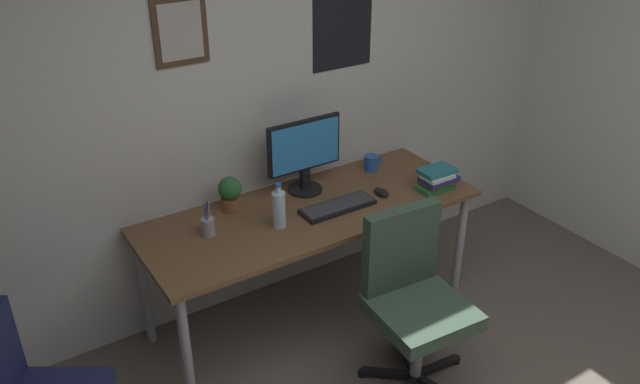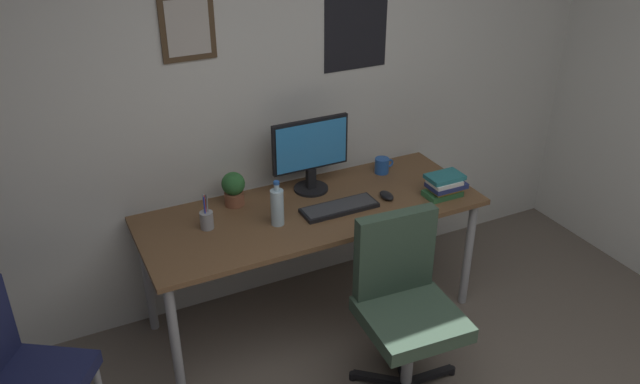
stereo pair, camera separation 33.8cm
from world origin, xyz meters
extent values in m
cube|color=silver|center=(0.00, 2.15, 1.30)|extent=(4.40, 0.08, 2.60)
cube|color=#4C3823|center=(-0.50, 2.11, 1.70)|extent=(0.28, 0.02, 0.34)
cube|color=beige|center=(-0.50, 2.09, 1.70)|extent=(0.22, 0.00, 0.28)
cube|color=black|center=(0.46, 2.11, 1.63)|extent=(0.40, 0.01, 0.56)
cube|color=brown|center=(-0.01, 1.71, 0.72)|extent=(1.90, 0.72, 0.03)
cylinder|color=#9EA0A5|center=(-0.90, 1.41, 0.35)|extent=(0.05, 0.05, 0.71)
cylinder|color=#9EA0A5|center=(0.88, 1.41, 0.35)|extent=(0.05, 0.05, 0.71)
cylinder|color=#9EA0A5|center=(-0.90, 2.01, 0.35)|extent=(0.05, 0.05, 0.71)
cylinder|color=#9EA0A5|center=(0.88, 2.01, 0.35)|extent=(0.05, 0.05, 0.71)
cube|color=#334738|center=(0.16, 0.95, 0.46)|extent=(0.49, 0.49, 0.08)
cube|color=#334738|center=(0.18, 1.15, 0.72)|extent=(0.42, 0.10, 0.45)
cylinder|color=#9EA0A5|center=(0.16, 0.95, 0.21)|extent=(0.06, 0.06, 0.42)
cube|color=black|center=(0.30, 0.94, 0.04)|extent=(0.28, 0.06, 0.03)
cylinder|color=black|center=(0.44, 0.93, 0.02)|extent=(0.04, 0.04, 0.04)
cube|color=black|center=(0.22, 1.08, 0.04)|extent=(0.14, 0.27, 0.03)
cylinder|color=black|center=(0.27, 1.21, 0.02)|extent=(0.04, 0.04, 0.04)
cube|color=black|center=(0.06, 1.04, 0.04)|extent=(0.24, 0.21, 0.03)
cylinder|color=black|center=(-0.05, 1.13, 0.02)|extent=(0.04, 0.04, 0.04)
cylinder|color=black|center=(0.08, 1.91, 0.75)|extent=(0.20, 0.20, 0.01)
cube|color=black|center=(0.08, 1.91, 0.81)|extent=(0.05, 0.04, 0.12)
cube|color=black|center=(0.08, 1.92, 1.02)|extent=(0.46, 0.02, 0.30)
cube|color=#338CD8|center=(0.08, 1.90, 1.02)|extent=(0.43, 0.00, 0.27)
cube|color=black|center=(0.12, 1.63, 0.75)|extent=(0.43, 0.15, 0.02)
cube|color=#38383A|center=(0.12, 1.63, 0.76)|extent=(0.41, 0.13, 0.00)
ellipsoid|color=black|center=(0.42, 1.63, 0.76)|extent=(0.06, 0.11, 0.04)
cylinder|color=silver|center=(-0.24, 1.64, 0.84)|extent=(0.07, 0.07, 0.20)
cylinder|color=silver|center=(-0.24, 1.64, 0.96)|extent=(0.03, 0.03, 0.04)
cylinder|color=#2659B2|center=(-0.24, 1.64, 0.98)|extent=(0.03, 0.03, 0.01)
cylinder|color=#2659B2|center=(0.56, 1.92, 0.79)|extent=(0.09, 0.09, 0.09)
torus|color=#2659B2|center=(0.62, 1.92, 0.79)|extent=(0.05, 0.01, 0.05)
cylinder|color=brown|center=(-0.38, 1.94, 0.78)|extent=(0.11, 0.11, 0.07)
sphere|color=#2D6B33|center=(-0.38, 1.94, 0.87)|extent=(0.13, 0.13, 0.13)
ellipsoid|color=#287A38|center=(-0.41, 1.97, 0.88)|extent=(0.07, 0.08, 0.02)
ellipsoid|color=#287A38|center=(-0.35, 1.97, 0.87)|extent=(0.07, 0.08, 0.02)
ellipsoid|color=#287A38|center=(-0.40, 1.91, 0.87)|extent=(0.08, 0.07, 0.02)
cylinder|color=#9EA0A5|center=(-0.59, 1.76, 0.79)|extent=(0.07, 0.07, 0.09)
cylinder|color=#263FBF|center=(-0.60, 1.75, 0.86)|extent=(0.01, 0.01, 0.13)
cylinder|color=red|center=(-0.59, 1.77, 0.86)|extent=(0.01, 0.01, 0.13)
cylinder|color=black|center=(-0.58, 1.77, 0.86)|extent=(0.01, 0.01, 0.13)
cylinder|color=#9EA0A5|center=(-0.58, 1.76, 0.87)|extent=(0.01, 0.03, 0.14)
cylinder|color=#9EA0A5|center=(-0.60, 1.76, 0.87)|extent=(0.01, 0.02, 0.14)
cube|color=#33723F|center=(0.72, 1.51, 0.75)|extent=(0.21, 0.13, 0.03)
cube|color=gold|center=(0.74, 1.51, 0.78)|extent=(0.17, 0.12, 0.03)
cube|color=navy|center=(0.73, 1.50, 0.81)|extent=(0.21, 0.14, 0.03)
cube|color=silver|center=(0.72, 1.49, 0.83)|extent=(0.17, 0.13, 0.02)
cube|color=#26727A|center=(0.73, 1.51, 0.86)|extent=(0.21, 0.13, 0.02)
camera|label=1|loc=(-1.62, -0.90, 2.49)|focal=35.96mm
camera|label=2|loc=(-1.32, -1.07, 2.49)|focal=35.96mm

